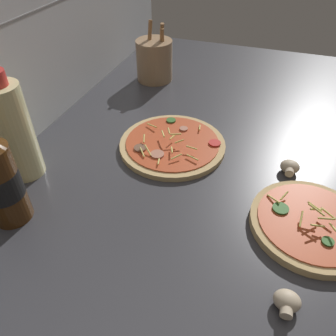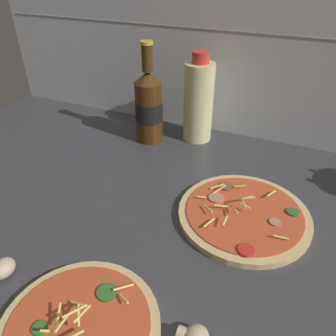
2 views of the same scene
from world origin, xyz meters
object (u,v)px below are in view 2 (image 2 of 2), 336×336
at_px(pizza_near, 80,329).
at_px(oil_bottle, 198,101).
at_px(pizza_far, 244,214).
at_px(mushroom_left, 2,268).
at_px(beer_bottle, 149,106).

height_order(pizza_near, oil_bottle, oil_bottle).
distance_m(pizza_near, oil_bottle, 0.61).
xyz_separation_m(pizza_far, oil_bottle, (-0.19, 0.28, 0.10)).
bearing_deg(mushroom_left, pizza_far, 41.31).
bearing_deg(pizza_far, oil_bottle, 125.05).
distance_m(pizza_near, beer_bottle, 0.57).
height_order(pizza_near, beer_bottle, beer_bottle).
height_order(oil_bottle, mushroom_left, oil_bottle).
bearing_deg(beer_bottle, pizza_near, -73.84).
xyz_separation_m(pizza_near, oil_bottle, (-0.04, 0.60, 0.10)).
relative_size(pizza_near, oil_bottle, 0.94).
bearing_deg(mushroom_left, pizza_near, -10.74).
bearing_deg(mushroom_left, oil_bottle, 76.59).
height_order(pizza_far, oil_bottle, oil_bottle).
relative_size(pizza_near, beer_bottle, 0.85).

